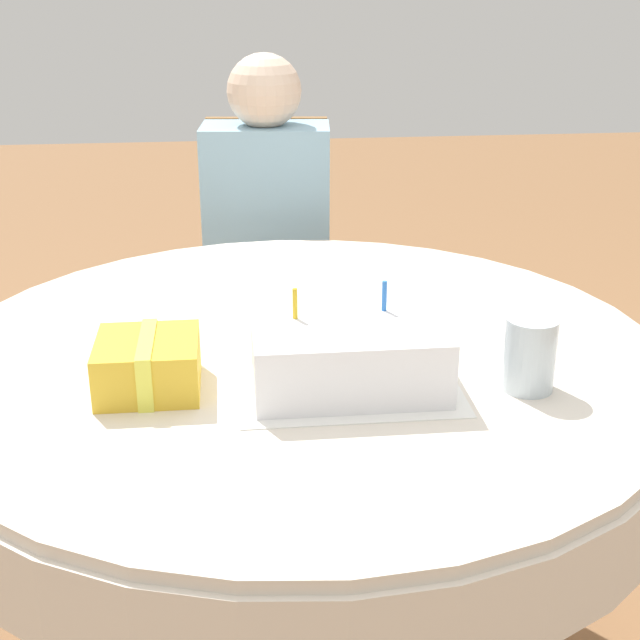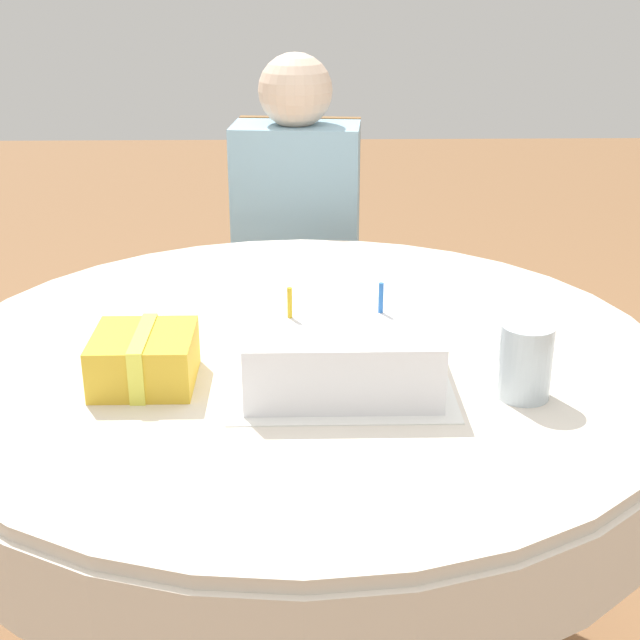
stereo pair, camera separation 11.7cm
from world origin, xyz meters
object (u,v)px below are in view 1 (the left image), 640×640
(chair, at_px, (270,290))
(birthday_cake, at_px, (344,343))
(drinking_glass, at_px, (529,354))
(gift_box, at_px, (148,365))
(person, at_px, (267,238))

(chair, bearing_deg, birthday_cake, -81.11)
(birthday_cake, relative_size, drinking_glass, 2.52)
(drinking_glass, xyz_separation_m, gift_box, (-0.59, 0.06, -0.02))
(chair, xyz_separation_m, person, (-0.01, -0.10, 0.18))
(chair, xyz_separation_m, gift_box, (-0.25, -1.12, 0.30))
(birthday_cake, distance_m, gift_box, 0.31)
(drinking_glass, height_order, gift_box, drinking_glass)
(birthday_cake, bearing_deg, gift_box, -175.88)
(person, xyz_separation_m, birthday_cake, (0.08, -1.00, 0.12))
(chair, xyz_separation_m, drinking_glass, (0.34, -1.19, 0.31))
(person, distance_m, drinking_glass, 1.15)
(person, bearing_deg, chair, 90.00)
(gift_box, bearing_deg, chair, 77.69)
(chair, relative_size, drinking_glass, 8.35)
(birthday_cake, height_order, drinking_glass, birthday_cake)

